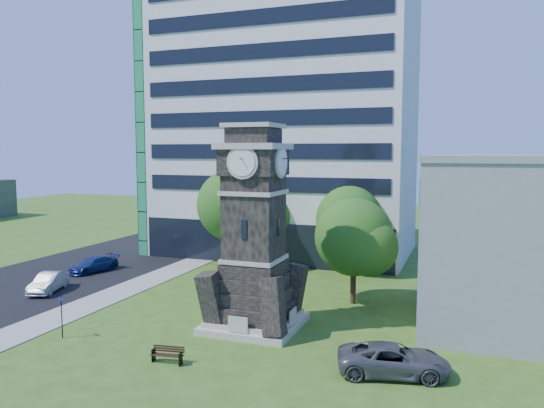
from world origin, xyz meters
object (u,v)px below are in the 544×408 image
at_px(street_sign, 62,312).
at_px(car_street_north, 93,265).
at_px(car_east_lot, 394,360).
at_px(car_street_mid, 49,282).
at_px(park_bench, 168,354).
at_px(clock_tower, 254,241).

bearing_deg(street_sign, car_street_north, 145.80).
bearing_deg(car_east_lot, car_street_mid, 63.96).
distance_m(car_street_mid, street_sign, 11.19).
distance_m(car_east_lot, park_bench, 11.15).
distance_m(park_bench, street_sign, 7.66).
distance_m(car_street_mid, car_east_lot, 27.23).
height_order(car_street_north, street_sign, street_sign).
xyz_separation_m(car_east_lot, street_sign, (-18.39, -1.50, 0.76)).
relative_size(park_bench, street_sign, 0.69).
height_order(clock_tower, car_east_lot, clock_tower).
distance_m(car_street_mid, park_bench, 17.89).
xyz_separation_m(clock_tower, street_sign, (-9.54, -5.62, -3.79)).
height_order(clock_tower, car_street_north, clock_tower).
height_order(car_street_mid, street_sign, street_sign).
height_order(clock_tower, car_street_mid, clock_tower).
bearing_deg(car_east_lot, street_sign, 81.63).
relative_size(clock_tower, car_east_lot, 2.30).
relative_size(car_east_lot, park_bench, 3.20).
distance_m(car_street_mid, car_street_north, 6.70).
bearing_deg(park_bench, clock_tower, 64.18).
height_order(car_street_mid, car_east_lot, car_east_lot).
xyz_separation_m(clock_tower, car_street_mid, (-17.69, 2.01, -4.57)).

